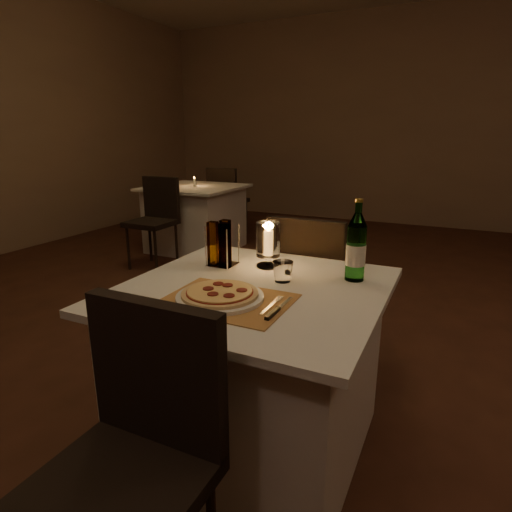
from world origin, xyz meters
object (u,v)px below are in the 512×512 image
at_px(tumbler, 283,271).
at_px(neighbor_table_left, 196,218).
at_px(chair_far, 310,279).
at_px(main_table, 254,368).
at_px(plate, 220,297).
at_px(water_bottle, 356,248).
at_px(pizza, 220,293).
at_px(hurricane_candle, 268,241).
at_px(chair_near, 136,439).

relative_size(tumbler, neighbor_table_left, 0.08).
bearing_deg(neighbor_table_left, chair_far, -44.04).
xyz_separation_m(main_table, chair_far, (-0.00, 0.71, 0.18)).
distance_m(plate, water_bottle, 0.59).
bearing_deg(pizza, neighbor_table_left, 124.83).
xyz_separation_m(chair_far, tumbler, (0.08, -0.61, 0.23)).
bearing_deg(neighbor_table_left, tumbler, -50.57).
distance_m(main_table, neighbor_table_left, 3.39).
height_order(pizza, neighbor_table_left, pizza).
relative_size(chair_far, hurricane_candle, 4.37).
relative_size(main_table, chair_far, 1.11).
bearing_deg(chair_near, neighbor_table_left, 121.03).
height_order(chair_far, hurricane_candle, hurricane_candle).
distance_m(main_table, chair_near, 0.74).
relative_size(chair_far, water_bottle, 2.68).
relative_size(plate, tumbler, 3.79).
xyz_separation_m(plate, hurricane_candle, (-0.00, 0.44, 0.11)).
distance_m(chair_near, neighbor_table_left, 3.99).
distance_m(pizza, neighbor_table_left, 3.53).
bearing_deg(tumbler, main_table, -126.97).
bearing_deg(plate, main_table, 74.48).
bearing_deg(chair_far, chair_near, -90.00).
distance_m(tumbler, hurricane_candle, 0.22).
height_order(chair_near, chair_far, same).
relative_size(main_table, hurricane_candle, 4.86).
distance_m(main_table, pizza, 0.44).
relative_size(chair_near, pizza, 3.21).
xyz_separation_m(chair_near, chair_far, (-0.00, 1.43, 0.00)).
bearing_deg(chair_far, hurricane_candle, -96.73).
xyz_separation_m(main_table, pizza, (-0.05, -0.18, 0.39)).
bearing_deg(hurricane_candle, plate, -89.52).
distance_m(chair_near, tumbler, 0.86).
xyz_separation_m(chair_far, pizza, (-0.05, -0.89, 0.22)).
height_order(pizza, hurricane_candle, hurricane_candle).
height_order(plate, pizza, pizza).
relative_size(chair_far, neighbor_table_left, 0.90).
bearing_deg(chair_near, main_table, 90.00).
height_order(tumbler, water_bottle, water_bottle).
bearing_deg(pizza, main_table, 74.52).
xyz_separation_m(plate, neighbor_table_left, (-2.00, 2.88, -0.38)).
bearing_deg(chair_near, plate, 95.35).
xyz_separation_m(water_bottle, neighbor_table_left, (-2.39, 2.45, -0.50)).
relative_size(plate, pizza, 1.14).
bearing_deg(tumbler, pizza, -114.37).
xyz_separation_m(chair_near, tumbler, (0.08, 0.82, 0.23)).
height_order(pizza, water_bottle, water_bottle).
height_order(main_table, pizza, pizza).
bearing_deg(neighbor_table_left, chair_near, -58.97).
xyz_separation_m(main_table, chair_near, (0.00, -0.71, 0.18)).
height_order(main_table, chair_near, chair_near).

